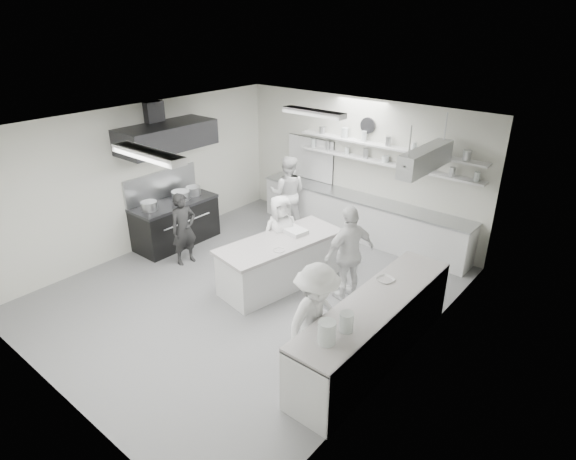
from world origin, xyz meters
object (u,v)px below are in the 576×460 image
Objects in this scene: back_counter at (360,218)px; cook_stove at (184,229)px; right_counter at (374,330)px; cook_back at (288,193)px; stove at (176,224)px; prep_island at (281,263)px.

cook_stove reaches higher than back_counter.
cook_back reaches higher than right_counter.
stove is 0.79× the size of prep_island.
prep_island is at bearing 162.86° from right_counter.
right_counter is at bearing -55.35° from back_counter.
back_counter is 3.41× the size of cook_stove.
back_counter is 1.52× the size of right_counter.
prep_island is at bearing 2.74° from stove.
cook_stove is 0.85× the size of cook_back.
cook_back is (-3.87, 2.73, 0.40)m from right_counter.
back_counter is at bearing 43.99° from stove.
right_counter is 4.40m from cook_stove.
stove is 2.86m from prep_island.
cook_back reaches higher than back_counter.
right_counter is 1.44× the size of prep_island.
cook_stove is at bearing 45.44° from cook_back.
back_counter reaches higher than prep_island.
back_counter is 2.89× the size of cook_back.
stove is at bearing 72.54° from cook_stove.
prep_island is 1.56× the size of cook_stove.
cook_stove is at bearing -153.71° from prep_island.
cook_back is at bearing -156.23° from back_counter.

